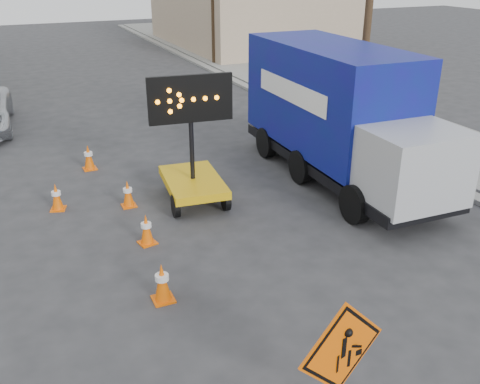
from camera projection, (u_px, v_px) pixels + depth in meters
ground at (311, 379)px, 7.97m from camera, size 100.00×100.00×0.00m
curb_right at (274, 100)px, 23.16m from camera, size 0.40×60.00×0.12m
sidewalk_right at (319, 95)px, 24.01m from camera, size 4.00×60.00×0.15m
building_right_far at (249, 11)px, 36.94m from camera, size 10.00×14.00×4.60m
construction_sign at (341, 359)px, 6.92m from camera, size 1.41×1.00×1.88m
arrow_board at (193, 174)px, 13.51m from camera, size 2.05×2.41×3.24m
box_truck at (338, 122)px, 14.58m from camera, size 2.62×7.68×3.62m
cone_a at (162, 282)px, 9.64m from camera, size 0.39×0.39×0.77m
cone_b at (146, 229)px, 11.59m from camera, size 0.43×0.43×0.70m
cone_c at (128, 193)px, 13.33m from camera, size 0.36×0.36×0.70m
cone_d at (57, 197)px, 13.16m from camera, size 0.44×0.44×0.69m
cone_e at (89, 157)px, 15.66m from camera, size 0.39×0.39×0.76m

